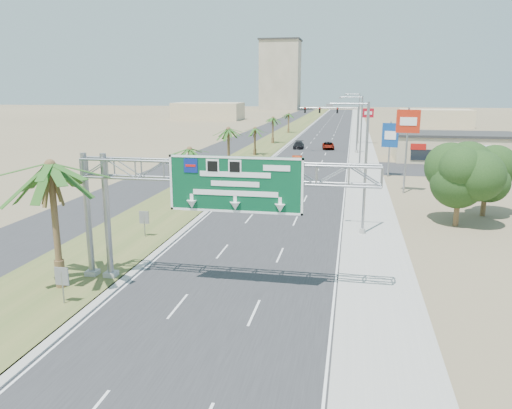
{
  "coord_description": "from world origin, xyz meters",
  "views": [
    {
      "loc": [
        6.46,
        -15.58,
        10.92
      ],
      "look_at": [
        0.98,
        12.76,
        4.2
      ],
      "focal_mm": 35.0,
      "sensor_mm": 36.0,
      "label": 1
    }
  ],
  "objects_px": {
    "pole_sign_red_far": "(368,115)",
    "car_far": "(299,145)",
    "store_building": "(454,148)",
    "car_mid_lane": "(297,161)",
    "signal_mast": "(346,125)",
    "car_right_lane": "(328,146)",
    "pole_sign_blue": "(390,137)",
    "sign_gantry": "(209,181)",
    "palm_near": "(50,166)",
    "car_left_lane": "(276,173)",
    "pole_sign_red_near": "(408,126)"
  },
  "relations": [
    {
      "from": "pole_sign_red_near",
      "to": "pole_sign_blue",
      "type": "height_order",
      "value": "pole_sign_red_near"
    },
    {
      "from": "signal_mast",
      "to": "pole_sign_blue",
      "type": "xyz_separation_m",
      "value": [
        5.9,
        -22.76,
        0.16
      ]
    },
    {
      "from": "car_mid_lane",
      "to": "signal_mast",
      "type": "bearing_deg",
      "value": 60.05
    },
    {
      "from": "pole_sign_blue",
      "to": "palm_near",
      "type": "bearing_deg",
      "value": -116.19
    },
    {
      "from": "car_mid_lane",
      "to": "car_far",
      "type": "relative_size",
      "value": 0.9
    },
    {
      "from": "palm_near",
      "to": "car_left_lane",
      "type": "relative_size",
      "value": 2.12
    },
    {
      "from": "car_far",
      "to": "store_building",
      "type": "bearing_deg",
      "value": -26.25
    },
    {
      "from": "car_left_lane",
      "to": "car_mid_lane",
      "type": "xyz_separation_m",
      "value": [
        1.4,
        11.12,
        0.01
      ]
    },
    {
      "from": "car_far",
      "to": "pole_sign_blue",
      "type": "bearing_deg",
      "value": -65.0
    },
    {
      "from": "car_left_lane",
      "to": "car_right_lane",
      "type": "xyz_separation_m",
      "value": [
        4.87,
        31.97,
        -0.04
      ]
    },
    {
      "from": "pole_sign_red_far",
      "to": "car_far",
      "type": "bearing_deg",
      "value": -140.83
    },
    {
      "from": "car_left_lane",
      "to": "pole_sign_red_near",
      "type": "distance_m",
      "value": 17.5
    },
    {
      "from": "sign_gantry",
      "to": "car_far",
      "type": "distance_m",
      "value": 67.64
    },
    {
      "from": "car_left_lane",
      "to": "pole_sign_red_near",
      "type": "xyz_separation_m",
      "value": [
        14.85,
        -6.67,
        6.42
      ]
    },
    {
      "from": "sign_gantry",
      "to": "signal_mast",
      "type": "distance_m",
      "value": 62.37
    },
    {
      "from": "sign_gantry",
      "to": "car_mid_lane",
      "type": "xyz_separation_m",
      "value": [
        -0.33,
        46.66,
        -5.38
      ]
    },
    {
      "from": "car_left_lane",
      "to": "car_right_lane",
      "type": "distance_m",
      "value": 32.34
    },
    {
      "from": "car_mid_lane",
      "to": "pole_sign_red_near",
      "type": "xyz_separation_m",
      "value": [
        13.45,
        -17.79,
        6.42
      ]
    },
    {
      "from": "sign_gantry",
      "to": "pole_sign_red_near",
      "type": "bearing_deg",
      "value": 65.56
    },
    {
      "from": "pole_sign_red_far",
      "to": "pole_sign_blue",
      "type": "bearing_deg",
      "value": -87.35
    },
    {
      "from": "palm_near",
      "to": "store_building",
      "type": "bearing_deg",
      "value": 61.72
    },
    {
      "from": "car_far",
      "to": "pole_sign_red_near",
      "type": "relative_size",
      "value": 0.51
    },
    {
      "from": "car_mid_lane",
      "to": "car_far",
      "type": "distance_m",
      "value": 20.81
    },
    {
      "from": "car_far",
      "to": "pole_sign_red_near",
      "type": "distance_m",
      "value": 41.99
    },
    {
      "from": "car_right_lane",
      "to": "pole_sign_red_far",
      "type": "distance_m",
      "value": 13.49
    },
    {
      "from": "car_far",
      "to": "palm_near",
      "type": "bearing_deg",
      "value": -97.03
    },
    {
      "from": "car_far",
      "to": "pole_sign_blue",
      "type": "distance_m",
      "value": 31.9
    },
    {
      "from": "store_building",
      "to": "pole_sign_red_near",
      "type": "bearing_deg",
      "value": -110.08
    },
    {
      "from": "store_building",
      "to": "pole_sign_red_far",
      "type": "relative_size",
      "value": 2.47
    },
    {
      "from": "pole_sign_red_far",
      "to": "car_mid_lane",
      "type": "bearing_deg",
      "value": -108.98
    },
    {
      "from": "signal_mast",
      "to": "car_mid_lane",
      "type": "distance_m",
      "value": 17.23
    },
    {
      "from": "signal_mast",
      "to": "car_mid_lane",
      "type": "relative_size",
      "value": 2.49
    },
    {
      "from": "sign_gantry",
      "to": "car_right_lane",
      "type": "xyz_separation_m",
      "value": [
        3.14,
        67.52,
        -5.42
      ]
    },
    {
      "from": "car_right_lane",
      "to": "pole_sign_red_near",
      "type": "relative_size",
      "value": 0.51
    },
    {
      "from": "sign_gantry",
      "to": "pole_sign_blue",
      "type": "bearing_deg",
      "value": 72.84
    },
    {
      "from": "palm_near",
      "to": "car_left_lane",
      "type": "xyz_separation_m",
      "value": [
        6.41,
        37.47,
        -6.26
      ]
    },
    {
      "from": "signal_mast",
      "to": "pole_sign_blue",
      "type": "height_order",
      "value": "signal_mast"
    },
    {
      "from": "pole_sign_blue",
      "to": "car_left_lane",
      "type": "bearing_deg",
      "value": -164.92
    },
    {
      "from": "car_right_lane",
      "to": "pole_sign_red_near",
      "type": "distance_m",
      "value": 40.43
    },
    {
      "from": "car_far",
      "to": "pole_sign_red_near",
      "type": "height_order",
      "value": "pole_sign_red_near"
    },
    {
      "from": "store_building",
      "to": "pole_sign_red_far",
      "type": "height_order",
      "value": "pole_sign_red_far"
    },
    {
      "from": "signal_mast",
      "to": "car_far",
      "type": "bearing_deg",
      "value": 148.1
    },
    {
      "from": "pole_sign_red_far",
      "to": "pole_sign_red_near",
      "type": "bearing_deg",
      "value": -86.76
    },
    {
      "from": "pole_sign_red_near",
      "to": "signal_mast",
      "type": "bearing_deg",
      "value": 101.73
    },
    {
      "from": "store_building",
      "to": "sign_gantry",
      "type": "bearing_deg",
      "value": -112.36
    },
    {
      "from": "store_building",
      "to": "car_left_lane",
      "type": "xyz_separation_m",
      "value": [
        -24.79,
        -20.53,
        -1.33
      ]
    },
    {
      "from": "car_far",
      "to": "sign_gantry",
      "type": "bearing_deg",
      "value": -90.26
    },
    {
      "from": "palm_near",
      "to": "pole_sign_blue",
      "type": "bearing_deg",
      "value": 63.81
    },
    {
      "from": "car_far",
      "to": "pole_sign_blue",
      "type": "xyz_separation_m",
      "value": [
        14.47,
        -28.1,
        4.34
      ]
    },
    {
      "from": "car_left_lane",
      "to": "car_far",
      "type": "xyz_separation_m",
      "value": [
        -0.61,
        31.84,
        -0.01
      ]
    }
  ]
}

